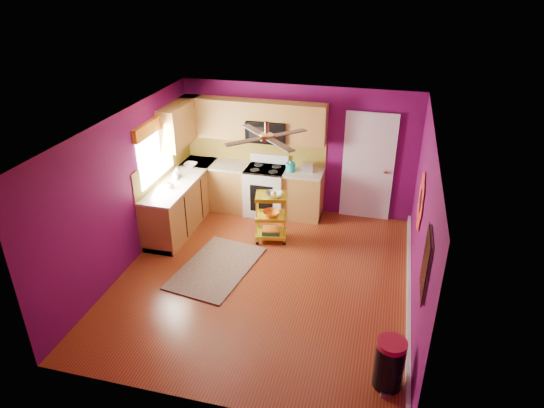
# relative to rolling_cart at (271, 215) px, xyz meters

# --- Properties ---
(ground) EXTENTS (5.00, 5.00, 0.00)m
(ground) POSITION_rel_rolling_cart_xyz_m (0.18, -1.16, -0.50)
(ground) COLOR maroon
(ground) RESTS_ON ground
(room_envelope) EXTENTS (4.54, 5.04, 2.52)m
(room_envelope) POSITION_rel_rolling_cart_xyz_m (0.21, -1.16, 1.13)
(room_envelope) COLOR #610B4C
(room_envelope) RESTS_ON ground
(lower_cabinets) EXTENTS (2.81, 2.31, 0.94)m
(lower_cabinets) POSITION_rel_rolling_cart_xyz_m (-1.17, 0.66, -0.06)
(lower_cabinets) COLOR olive
(lower_cabinets) RESTS_ON ground
(electric_range) EXTENTS (0.76, 0.66, 1.13)m
(electric_range) POSITION_rel_rolling_cart_xyz_m (-0.37, 1.01, -0.02)
(electric_range) COLOR white
(electric_range) RESTS_ON ground
(upper_cabinetry) EXTENTS (2.80, 2.30, 1.26)m
(upper_cabinetry) POSITION_rel_rolling_cart_xyz_m (-1.06, 1.01, 1.30)
(upper_cabinetry) COLOR olive
(upper_cabinetry) RESTS_ON ground
(left_window) EXTENTS (0.08, 1.35, 1.08)m
(left_window) POSITION_rel_rolling_cart_xyz_m (-2.04, -0.11, 1.24)
(left_window) COLOR white
(left_window) RESTS_ON ground
(panel_door) EXTENTS (0.95, 0.11, 2.15)m
(panel_door) POSITION_rel_rolling_cart_xyz_m (1.53, 1.31, 0.53)
(panel_door) COLOR white
(panel_door) RESTS_ON ground
(right_wall_art) EXTENTS (0.04, 2.74, 1.04)m
(right_wall_art) POSITION_rel_rolling_cart_xyz_m (2.41, -1.50, 0.94)
(right_wall_art) COLOR black
(right_wall_art) RESTS_ON ground
(ceiling_fan) EXTENTS (1.01, 1.01, 0.26)m
(ceiling_fan) POSITION_rel_rolling_cart_xyz_m (0.18, -0.96, 1.79)
(ceiling_fan) COLOR #BF8C3F
(ceiling_fan) RESTS_ON ground
(shag_rug) EXTENTS (1.29, 1.83, 0.02)m
(shag_rug) POSITION_rel_rolling_cart_xyz_m (-0.65, -1.09, -0.49)
(shag_rug) COLOR black
(shag_rug) RESTS_ON ground
(rolling_cart) EXTENTS (0.61, 0.49, 0.97)m
(rolling_cart) POSITION_rel_rolling_cart_xyz_m (0.00, 0.00, 0.00)
(rolling_cart) COLOR yellow
(rolling_cart) RESTS_ON ground
(trash_can) EXTENTS (0.42, 0.43, 0.67)m
(trash_can) POSITION_rel_rolling_cart_xyz_m (2.15, -2.87, -0.17)
(trash_can) COLOR black
(trash_can) RESTS_ON ground
(teal_kettle) EXTENTS (0.18, 0.18, 0.21)m
(teal_kettle) POSITION_rel_rolling_cart_xyz_m (0.12, 1.01, 0.52)
(teal_kettle) COLOR #159FA4
(teal_kettle) RESTS_ON lower_cabinets
(toaster) EXTENTS (0.22, 0.15, 0.18)m
(toaster) POSITION_rel_rolling_cart_xyz_m (0.43, 1.07, 0.53)
(toaster) COLOR beige
(toaster) RESTS_ON lower_cabinets
(soap_bottle_a) EXTENTS (0.09, 0.09, 0.20)m
(soap_bottle_a) POSITION_rel_rolling_cart_xyz_m (-1.82, 0.11, 0.54)
(soap_bottle_a) COLOR #EA3F72
(soap_bottle_a) RESTS_ON lower_cabinets
(soap_bottle_b) EXTENTS (0.15, 0.15, 0.19)m
(soap_bottle_b) POSITION_rel_rolling_cart_xyz_m (-1.85, 0.23, 0.54)
(soap_bottle_b) COLOR white
(soap_bottle_b) RESTS_ON lower_cabinets
(counter_dish) EXTENTS (0.24, 0.24, 0.06)m
(counter_dish) POSITION_rel_rolling_cart_xyz_m (-1.81, 0.77, 0.47)
(counter_dish) COLOR white
(counter_dish) RESTS_ON lower_cabinets
(counter_cup) EXTENTS (0.13, 0.13, 0.10)m
(counter_cup) POSITION_rel_rolling_cart_xyz_m (-1.77, -0.24, 0.49)
(counter_cup) COLOR white
(counter_cup) RESTS_ON lower_cabinets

